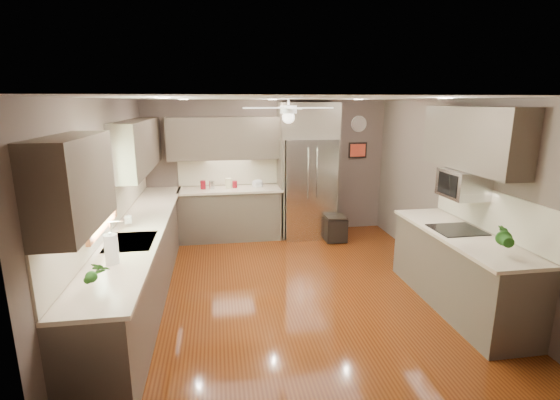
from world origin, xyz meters
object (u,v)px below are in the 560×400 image
object	(u,v)px
canister_b	(212,185)
potted_plant_right	(506,237)
canister_a	(203,185)
canister_c	(228,183)
refrigerator	(308,173)
paper_towel	(112,250)
microwave	(463,184)
bowl	(258,186)
stool	(335,229)
soap_bottle	(129,219)
canister_d	(235,185)
potted_plant_left	(96,273)

from	to	relation	value
canister_b	potted_plant_right	distance (m)	4.75
canister_a	canister_c	distance (m)	0.45
refrigerator	paper_towel	world-z (taller)	refrigerator
canister_c	microwave	distance (m)	3.94
bowl	stool	world-z (taller)	bowl
canister_c	bowl	distance (m)	0.53
canister_c	stool	world-z (taller)	canister_c
soap_bottle	microwave	bearing A→B (deg)	-9.02
canister_c	stool	xyz separation A→B (m)	(1.87, -0.50, -0.79)
refrigerator	microwave	distance (m)	3.03
canister_c	canister_d	world-z (taller)	canister_c
potted_plant_left	canister_b	bearing A→B (deg)	76.94
canister_c	soap_bottle	distance (m)	2.49
canister_a	potted_plant_right	distance (m)	4.85
canister_c	bowl	xyz separation A→B (m)	(0.53, 0.02, -0.06)
microwave	canister_a	bearing A→B (deg)	139.60
refrigerator	bowl	bearing A→B (deg)	175.39
potted_plant_right	stool	xyz separation A→B (m)	(-0.81, 3.23, -0.88)
canister_b	refrigerator	distance (m)	1.76
canister_a	stool	world-z (taller)	canister_a
canister_d	refrigerator	distance (m)	1.35
refrigerator	microwave	bearing A→B (deg)	-63.91
canister_b	canister_c	world-z (taller)	canister_c
soap_bottle	paper_towel	world-z (taller)	paper_towel
potted_plant_left	soap_bottle	bearing A→B (deg)	93.34
canister_d	potted_plant_right	distance (m)	4.53
canister_b	potted_plant_left	size ratio (longest dim) A/B	0.49
refrigerator	stool	size ratio (longest dim) A/B	5.38
bowl	potted_plant_right	bearing A→B (deg)	-60.16
soap_bottle	bowl	xyz separation A→B (m)	(1.84, 2.13, -0.07)
canister_a	potted_plant_right	world-z (taller)	potted_plant_right
microwave	canister_c	bearing A→B (deg)	135.14
canister_c	refrigerator	distance (m)	1.46
canister_b	potted_plant_right	world-z (taller)	potted_plant_right
canister_c	potted_plant_right	distance (m)	4.59
potted_plant_left	paper_towel	world-z (taller)	paper_towel
canister_c	canister_b	bearing A→B (deg)	-177.60
refrigerator	paper_towel	bearing A→B (deg)	-129.01
canister_a	canister_b	world-z (taller)	canister_a
stool	canister_c	bearing A→B (deg)	165.10
bowl	stool	xyz separation A→B (m)	(1.34, -0.52, -0.73)
soap_bottle	stool	world-z (taller)	soap_bottle
microwave	bowl	bearing A→B (deg)	128.94
canister_a	microwave	size ratio (longest dim) A/B	0.28
refrigerator	microwave	xyz separation A→B (m)	(1.33, -2.71, 0.29)
paper_towel	microwave	bearing A→B (deg)	8.43
bowl	stool	distance (m)	1.61
potted_plant_left	potted_plant_right	xyz separation A→B (m)	(3.88, 0.21, 0.03)
bowl	paper_towel	distance (m)	3.80
canister_a	canister_d	world-z (taller)	canister_a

